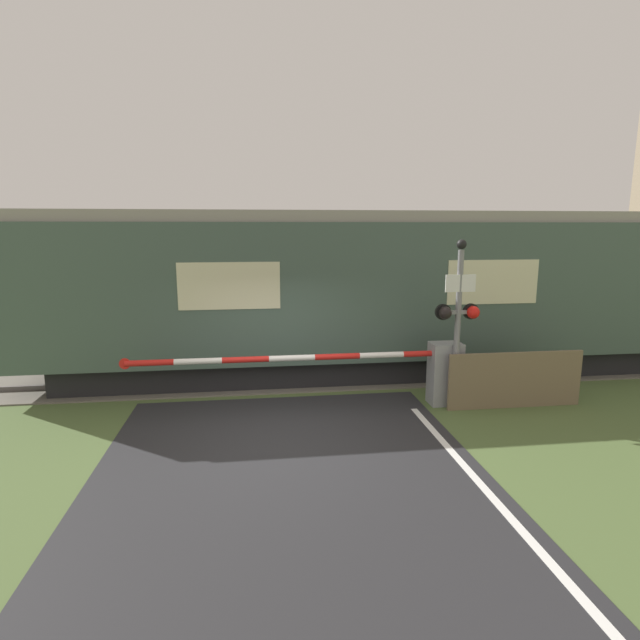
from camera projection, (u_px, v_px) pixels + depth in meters
ground_plane at (285, 439)px, 8.25m from camera, size 80.00×80.00×0.00m
track_bed at (275, 372)px, 11.99m from camera, size 36.00×3.20×0.13m
train at (462, 290)px, 12.24m from camera, size 20.18×3.17×3.79m
crossing_barrier at (418, 371)px, 9.71m from camera, size 6.42×0.44×1.23m
signal_post at (458, 314)px, 9.30m from camera, size 0.85×0.26×3.23m
roadside_fence at (515, 380)px, 9.59m from camera, size 2.69×0.06×1.10m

